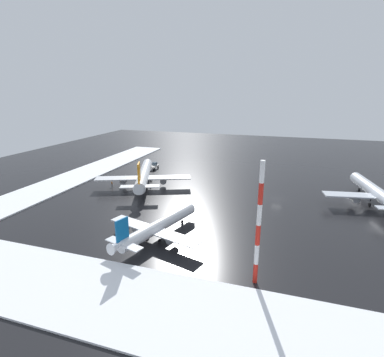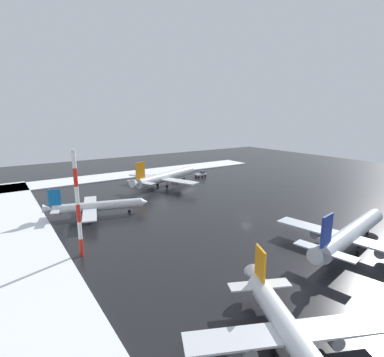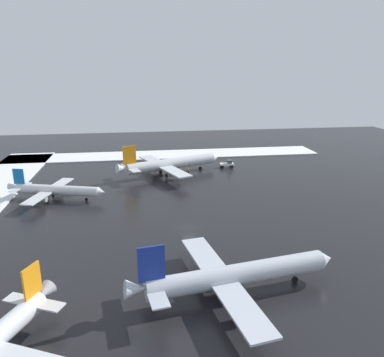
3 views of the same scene
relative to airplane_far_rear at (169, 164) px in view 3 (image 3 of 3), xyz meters
name	(u,v)px [view 3 (image 3 of 3)]	position (x,y,z in m)	size (l,w,h in m)	color
ground_plane	(189,228)	(40.32, 0.54, -3.42)	(240.00, 240.00, 0.00)	black
snow_bank_left	(165,155)	(-26.68, 0.54, -3.26)	(14.00, 116.00, 0.32)	white
airplane_far_rear	(169,164)	(0.00, 0.00, 0.00)	(28.27, 33.40, 10.35)	silver
airplane_distant_tail	(55,190)	(18.40, -30.45, -0.90)	(21.17, 25.16, 7.62)	silver
airplane_parked_portside	(234,275)	(64.91, 3.85, -0.20)	(27.35, 32.76, 9.75)	silver
pushback_tug	(227,164)	(-5.72, 19.76, -2.14)	(2.35, 4.63, 2.50)	silver
ground_crew_near_tug	(188,171)	(-0.16, 5.89, -2.45)	(0.36, 0.36, 1.71)	black
ground_crew_by_nose_gear	(155,165)	(-9.07, -4.05, -2.45)	(0.36, 0.36, 1.71)	black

